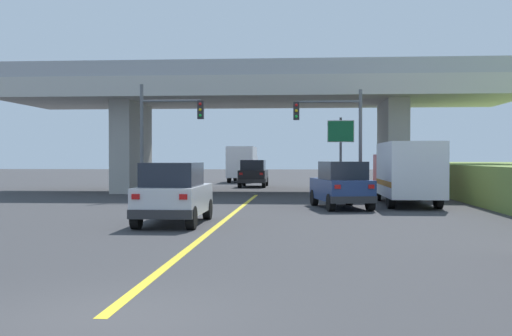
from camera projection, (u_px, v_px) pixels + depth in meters
name	position (u px, v px, depth m)	size (l,w,h in m)	color
ground	(260.00, 192.00, 40.11)	(160.00, 160.00, 0.00)	#353538
overpass_bridge	(260.00, 103.00, 40.02)	(31.38, 9.47, 7.74)	#B7B5AD
lane_divider_stripe	(227.00, 218.00, 22.73)	(0.20, 28.52, 0.01)	yellow
suv_lead	(174.00, 193.00, 20.66)	(1.96, 4.37, 2.02)	silver
suv_crossing	(341.00, 185.00, 27.19)	(2.66, 4.66, 2.02)	navy
box_truck	(407.00, 172.00, 29.11)	(2.33, 7.39, 2.87)	red
sedan_oncoming	(253.00, 173.00, 47.50)	(2.02, 4.50, 2.02)	black
traffic_signal_nearside	(338.00, 129.00, 33.29)	(3.62, 0.36, 5.78)	#56595E
traffic_signal_farside	(162.00, 127.00, 33.06)	(3.37, 0.36, 6.03)	#56595E
highway_sign	(341.00, 139.00, 36.31)	(1.53, 0.17, 4.50)	#56595E
semi_truck_distant	(243.00, 164.00, 57.12)	(2.33, 7.17, 3.17)	silver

